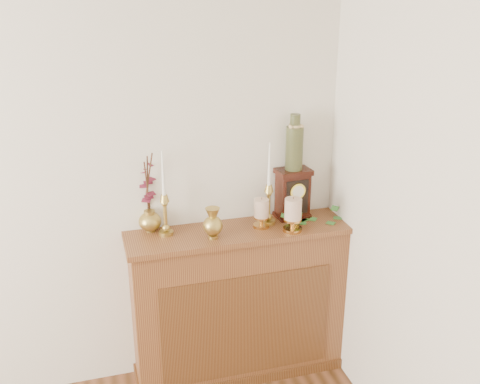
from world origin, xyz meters
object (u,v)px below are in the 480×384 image
object	(u,v)px
candlestick_center	(269,198)
ceramic_vase	(294,145)
mantel_clock	(293,194)
candlestick_left	(165,208)
bud_vase	(213,224)
ginger_jar	(148,194)

from	to	relation	value
candlestick_center	ceramic_vase	xyz separation A→B (m)	(0.16, 0.06, 0.27)
mantel_clock	ceramic_vase	bearing A→B (deg)	90.00
candlestick_left	bud_vase	xyz separation A→B (m)	(0.23, -0.11, -0.07)
mantel_clock	ceramic_vase	size ratio (longest dim) A/B	0.91
candlestick_center	mantel_clock	xyz separation A→B (m)	(0.16, 0.05, -0.01)
bud_vase	candlestick_center	bearing A→B (deg)	16.25
candlestick_left	ginger_jar	bearing A→B (deg)	125.99
candlestick_left	candlestick_center	world-z (taller)	same
bud_vase	ginger_jar	world-z (taller)	ginger_jar
candlestick_left	ceramic_vase	bearing A→B (deg)	3.27
candlestick_left	ginger_jar	world-z (taller)	candlestick_left
ginger_jar	candlestick_left	bearing A→B (deg)	-54.01
bud_vase	ginger_jar	size ratio (longest dim) A/B	0.38
ginger_jar	ceramic_vase	xyz separation A→B (m)	(0.80, -0.06, 0.22)
candlestick_center	ginger_jar	xyz separation A→B (m)	(-0.64, 0.11, 0.05)
ginger_jar	mantel_clock	distance (m)	0.81
ginger_jar	ceramic_vase	world-z (taller)	ceramic_vase
candlestick_left	candlestick_center	size ratio (longest dim) A/B	1.00
candlestick_center	ginger_jar	bearing A→B (deg)	170.12
bud_vase	mantel_clock	size ratio (longest dim) A/B	0.60
candlestick_center	candlestick_left	bearing A→B (deg)	178.64
candlestick_center	mantel_clock	world-z (taller)	candlestick_center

